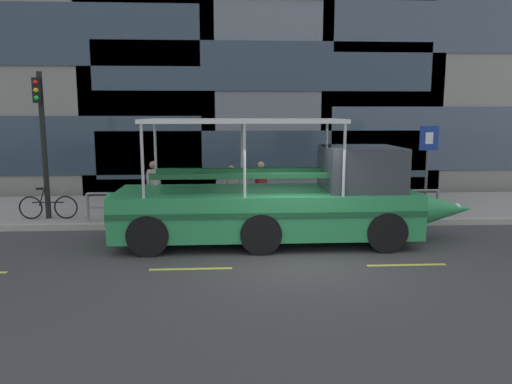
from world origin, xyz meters
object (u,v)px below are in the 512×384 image
at_px(parking_sign, 428,154).
at_px(duck_tour_boat, 287,202).
at_px(traffic_light_pole, 42,131).
at_px(pedestrian_mid_right, 232,185).
at_px(leaned_bicycle, 48,207).
at_px(pedestrian_near_stern, 154,183).
at_px(pedestrian_near_bow, 352,181).
at_px(pedestrian_mid_left, 261,181).

relative_size(parking_sign, duck_tour_boat, 0.29).
bearing_deg(duck_tour_boat, traffic_light_pole, 160.81).
distance_m(parking_sign, pedestrian_mid_right, 6.25).
xyz_separation_m(parking_sign, leaned_bicycle, (-11.74, -0.17, -1.51)).
bearing_deg(parking_sign, pedestrian_near_stern, 179.16).
xyz_separation_m(pedestrian_near_bow, pedestrian_near_stern, (-6.46, -0.87, 0.13)).
bearing_deg(duck_tour_boat, leaned_bicycle, 161.03).
bearing_deg(traffic_light_pole, leaned_bicycle, -47.49).
relative_size(traffic_light_pole, pedestrian_near_bow, 2.91).
relative_size(parking_sign, pedestrian_mid_right, 1.78).
bearing_deg(pedestrian_mid_left, pedestrian_near_bow, 1.58).
bearing_deg(duck_tour_boat, pedestrian_near_bow, 53.59).
distance_m(leaned_bicycle, pedestrian_near_stern, 3.23).
height_order(traffic_light_pole, pedestrian_mid_left, traffic_light_pole).
height_order(traffic_light_pole, duck_tour_boat, traffic_light_pole).
relative_size(parking_sign, pedestrian_near_bow, 1.85).
bearing_deg(pedestrian_mid_left, duck_tour_boat, -82.78).
bearing_deg(leaned_bicycle, pedestrian_near_stern, 5.43).
bearing_deg(pedestrian_near_bow, pedestrian_near_stern, -172.33).
height_order(pedestrian_mid_left, pedestrian_mid_right, pedestrian_mid_left).
relative_size(parking_sign, pedestrian_near_stern, 1.62).
relative_size(traffic_light_pole, leaned_bicycle, 2.51).
distance_m(traffic_light_pole, duck_tour_boat, 7.63).
xyz_separation_m(traffic_light_pole, pedestrian_mid_left, (6.57, 1.04, -1.67)).
distance_m(traffic_light_pole, parking_sign, 11.80).
bearing_deg(parking_sign, leaned_bicycle, -179.16).
height_order(traffic_light_pole, pedestrian_near_stern, traffic_light_pole).
distance_m(traffic_light_pole, pedestrian_mid_left, 6.86).
bearing_deg(parking_sign, traffic_light_pole, -179.38).
bearing_deg(duck_tour_boat, parking_sign, 28.33).
relative_size(traffic_light_pole, pedestrian_near_stern, 2.55).
bearing_deg(pedestrian_mid_right, leaned_bicycle, -176.59).
xyz_separation_m(parking_sign, pedestrian_mid_left, (-5.21, 0.91, -0.92)).
bearing_deg(pedestrian_near_bow, parking_sign, -25.02).
height_order(parking_sign, leaned_bicycle, parking_sign).
xyz_separation_m(pedestrian_near_bow, pedestrian_mid_left, (-3.07, -0.08, 0.06)).
xyz_separation_m(traffic_light_pole, leaned_bicycle, (0.04, -0.04, -2.26)).
relative_size(traffic_light_pole, pedestrian_mid_right, 2.80).
bearing_deg(pedestrian_near_stern, pedestrian_mid_right, 0.76).
bearing_deg(pedestrian_mid_left, pedestrian_mid_right, -142.28).
bearing_deg(traffic_light_pole, pedestrian_near_stern, 4.58).
bearing_deg(pedestrian_near_stern, leaned_bicycle, -174.57).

